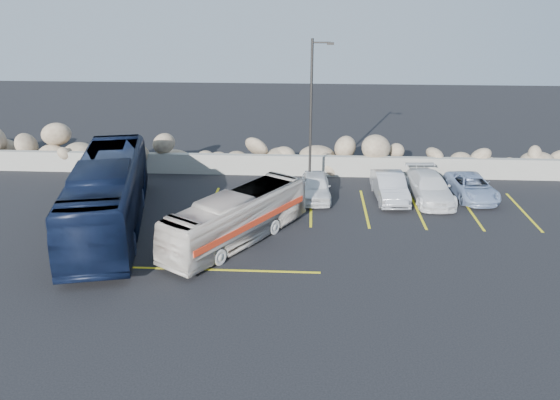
# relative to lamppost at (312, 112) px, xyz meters

# --- Properties ---
(ground) EXTENTS (90.00, 90.00, 0.00)m
(ground) POSITION_rel_lamppost_xyz_m (-2.56, -9.50, -4.30)
(ground) COLOR black
(ground) RESTS_ON ground
(seawall) EXTENTS (60.00, 0.40, 1.20)m
(seawall) POSITION_rel_lamppost_xyz_m (-2.56, 2.50, -3.70)
(seawall) COLOR gray
(seawall) RESTS_ON ground
(riprap_pile) EXTENTS (54.00, 2.80, 2.60)m
(riprap_pile) POSITION_rel_lamppost_xyz_m (-2.56, 3.70, -3.00)
(riprap_pile) COLOR #90785E
(riprap_pile) RESTS_ON ground
(parking_lines) EXTENTS (18.16, 9.36, 0.01)m
(parking_lines) POSITION_rel_lamppost_xyz_m (2.09, -3.93, -4.29)
(parking_lines) COLOR yellow
(parking_lines) RESTS_ON ground
(lamppost) EXTENTS (1.14, 0.18, 8.00)m
(lamppost) POSITION_rel_lamppost_xyz_m (0.00, 0.00, 0.00)
(lamppost) COLOR #2C2A27
(lamppost) RESTS_ON ground
(vintage_bus) EXTENTS (5.87, 7.67, 2.21)m
(vintage_bus) POSITION_rel_lamppost_xyz_m (-3.13, -6.66, -3.19)
(vintage_bus) COLOR silver
(vintage_bus) RESTS_ON ground
(tour_coach) EXTENTS (5.19, 11.85, 3.21)m
(tour_coach) POSITION_rel_lamppost_xyz_m (-9.16, -5.48, -2.69)
(tour_coach) COLOR black
(tour_coach) RESTS_ON ground
(car_a) EXTENTS (1.66, 3.82, 1.28)m
(car_a) POSITION_rel_lamppost_xyz_m (0.26, -1.21, -3.65)
(car_a) COLOR white
(car_a) RESTS_ON ground
(car_b) EXTENTS (1.68, 4.22, 1.37)m
(car_b) POSITION_rel_lamppost_xyz_m (4.12, -1.14, -3.61)
(car_b) COLOR #B6B7BB
(car_b) RESTS_ON ground
(car_c) EXTENTS (2.18, 4.73, 1.34)m
(car_c) POSITION_rel_lamppost_xyz_m (6.18, -1.06, -3.63)
(car_c) COLOR white
(car_c) RESTS_ON ground
(car_d) EXTENTS (2.26, 4.30, 1.15)m
(car_d) POSITION_rel_lamppost_xyz_m (8.48, -0.60, -3.72)
(car_d) COLOR #879CC0
(car_d) RESTS_ON ground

